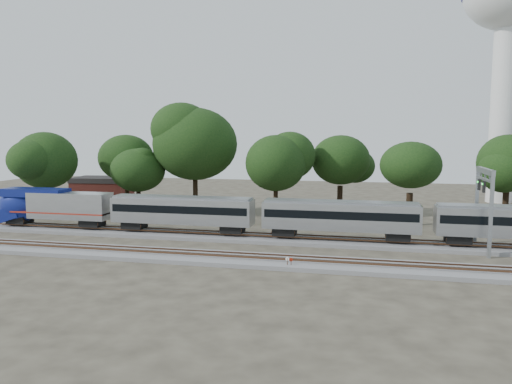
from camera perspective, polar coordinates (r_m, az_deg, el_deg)
ground at (r=52.06m, az=-2.01°, el=-6.79°), size 160.00×160.00×0.00m
track_far at (r=57.70m, az=-0.49°, el=-5.25°), size 160.00×5.00×0.73m
track_near at (r=48.27m, az=-3.23°, el=-7.62°), size 160.00×5.00×0.73m
train at (r=56.06m, az=19.20°, el=-2.89°), size 107.39×3.06×4.52m
switch_stand_red at (r=45.33m, az=4.03°, el=-7.98°), size 0.32×0.12×1.03m
switch_stand_white at (r=45.32m, az=3.60°, el=-7.92°), size 0.35×0.12×1.11m
switch_lever at (r=45.44m, az=5.28°, el=-8.62°), size 0.52×0.33×0.30m
water_tower at (r=100.34m, az=26.91°, el=17.23°), size 15.47×15.47×42.83m
signal_gantry at (r=56.51m, az=24.61°, el=0.13°), size 0.60×7.08×8.61m
brick_building at (r=92.21m, az=-17.14°, el=0.25°), size 10.13×7.64×4.55m
tree_0 at (r=78.04m, az=-22.95°, el=3.33°), size 8.46×8.46×11.92m
tree_1 at (r=80.31m, az=-14.63°, el=3.77°), size 8.52×8.52×12.01m
tree_2 at (r=76.31m, az=-13.35°, el=2.43°), size 6.86×6.86×9.67m
tree_3 at (r=74.61m, az=-7.02°, el=5.45°), size 10.79×10.79×15.22m
tree_4 at (r=69.07m, az=2.28°, el=3.30°), size 8.22×8.22×11.59m
tree_5 at (r=74.69m, az=9.64°, el=3.62°), size 8.43×8.43×11.88m
tree_6 at (r=68.67m, az=17.27°, el=2.94°), size 8.17×8.17×11.52m
tree_7 at (r=80.36m, az=26.82°, el=2.95°), size 8.07×8.07×11.38m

